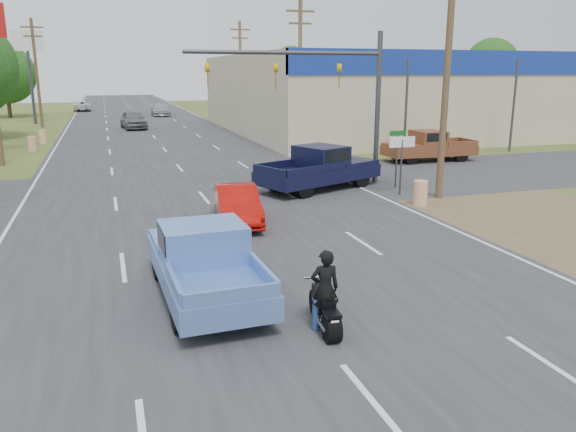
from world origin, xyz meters
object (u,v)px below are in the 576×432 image
object	(u,v)px
red_convertible	(237,205)
distant_car_silver	(161,109)
blue_pickup	(204,260)
brown_pickup	(427,146)
rider	(325,293)
navy_pickup	(321,167)
distant_car_grey	(133,120)
motorcycle	(325,312)
distant_car_white	(82,106)

from	to	relation	value
red_convertible	distant_car_silver	world-z (taller)	distant_car_silver
blue_pickup	distant_car_silver	world-z (taller)	blue_pickup
brown_pickup	rider	bearing A→B (deg)	144.43
rider	navy_pickup	bearing A→B (deg)	-105.53
blue_pickup	distant_car_silver	distance (m)	58.34
blue_pickup	distant_car_grey	bearing A→B (deg)	87.42
red_convertible	distant_car_silver	distance (m)	52.00
navy_pickup	rider	bearing A→B (deg)	-44.06
motorcycle	distant_car_silver	xyz separation A→B (m)	(2.63, 60.84, 0.34)
rider	distant_car_white	world-z (taller)	rider
brown_pickup	distant_car_silver	bearing A→B (deg)	16.36
motorcycle	blue_pickup	world-z (taller)	blue_pickup
navy_pickup	distant_car_silver	bearing A→B (deg)	160.02
distant_car_silver	motorcycle	bearing A→B (deg)	-91.22
motorcycle	distant_car_white	world-z (taller)	distant_car_white
navy_pickup	distant_car_silver	size ratio (longest dim) A/B	1.20
red_convertible	distant_car_grey	size ratio (longest dim) A/B	0.80
navy_pickup	distant_car_white	bearing A→B (deg)	168.29
rider	distant_car_silver	size ratio (longest dim) A/B	0.31
navy_pickup	motorcycle	bearing A→B (deg)	-44.03
motorcycle	navy_pickup	bearing A→B (deg)	74.51
motorcycle	brown_pickup	size ratio (longest dim) A/B	0.34
blue_pickup	distant_car_white	size ratio (longest dim) A/B	1.11
brown_pickup	distant_car_white	world-z (taller)	brown_pickup
motorcycle	distant_car_grey	distance (m)	45.01
navy_pickup	distant_car_silver	world-z (taller)	navy_pickup
rider	blue_pickup	size ratio (longest dim) A/B	0.30
red_convertible	rider	size ratio (longest dim) A/B	2.43
motorcycle	brown_pickup	xyz separation A→B (m)	(14.20, 19.32, 0.49)
blue_pickup	brown_pickup	distance (m)	23.24
distant_car_white	rider	bearing A→B (deg)	93.42
distant_car_white	motorcycle	bearing A→B (deg)	93.41
distant_car_white	navy_pickup	bearing A→B (deg)	99.53
distant_car_white	blue_pickup	bearing A→B (deg)	91.97
red_convertible	navy_pickup	distance (m)	6.88
red_convertible	distant_car_silver	xyz separation A→B (m)	(2.41, 51.94, 0.11)
red_convertible	motorcycle	xyz separation A→B (m)	(-0.22, -8.90, -0.23)
distant_car_grey	distant_car_white	size ratio (longest dim) A/B	1.03
red_convertible	navy_pickup	world-z (taller)	navy_pickup
red_convertible	distant_car_grey	distance (m)	36.12
navy_pickup	distant_car_silver	xyz separation A→B (m)	(-2.58, 47.21, -0.22)
red_convertible	motorcycle	world-z (taller)	red_convertible
motorcycle	blue_pickup	distance (m)	3.39
motorcycle	distant_car_grey	bearing A→B (deg)	97.23
red_convertible	navy_pickup	size ratio (longest dim) A/B	0.63
blue_pickup	distant_car_white	world-z (taller)	blue_pickup
distant_car_white	red_convertible	bearing A→B (deg)	94.33
red_convertible	brown_pickup	xyz separation A→B (m)	(13.98, 10.42, 0.26)
motorcycle	distant_car_silver	world-z (taller)	distant_car_silver
motorcycle	rider	xyz separation A→B (m)	(0.00, 0.03, 0.40)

